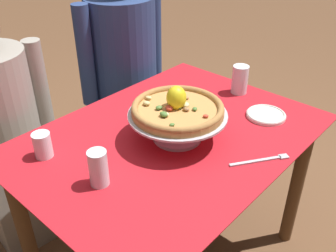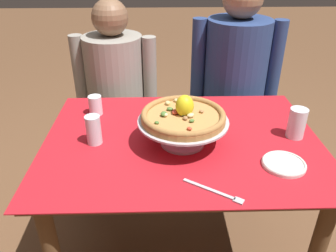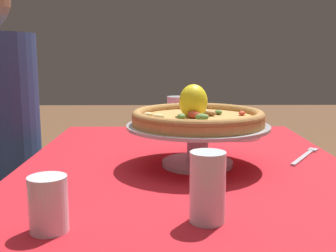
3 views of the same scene
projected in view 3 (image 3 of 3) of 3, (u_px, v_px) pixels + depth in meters
name	position (u px, v px, depth m)	size (l,w,h in m)	color
dining_table	(185.00, 207.00, 1.07)	(1.14, 0.84, 0.71)	brown
pizza_stand	(198.00, 138.00, 1.04)	(0.36, 0.36, 0.11)	#B7B7C1
pizza	(197.00, 116.00, 1.03)	(0.33, 0.33, 0.10)	#BC8447
water_glass_back_left	(49.00, 208.00, 0.66)	(0.06, 0.06, 0.09)	white
water_glass_side_left	(207.00, 192.00, 0.69)	(0.06, 0.06, 0.12)	silver
water_glass_side_right	(177.00, 116.00, 1.51)	(0.07, 0.07, 0.13)	white
side_plate	(237.00, 135.00, 1.41)	(0.16, 0.16, 0.02)	white
dinner_fork	(306.00, 155.00, 1.14)	(0.19, 0.13, 0.01)	#B7B7C1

